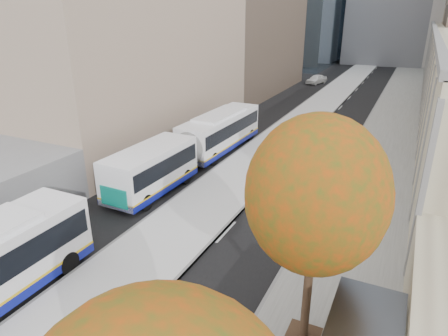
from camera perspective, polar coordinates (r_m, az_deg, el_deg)
The scene contains 5 objects.
bus_platform at distance 35.41m, azimuth 8.90°, elevation 4.70°, with size 4.25×150.00×0.15m, color silver.
sidewalk at distance 34.14m, azimuth 21.82°, elevation 2.68°, with size 4.75×150.00×0.08m, color slate.
tree_c at distance 11.85m, azimuth 13.07°, elevation -3.84°, with size 4.20×4.20×7.28m.
bus_far at distance 27.85m, azimuth -4.10°, elevation 3.36°, with size 2.87×16.79×2.79m.
distant_car at distance 62.18m, azimuth 13.06°, elevation 12.26°, with size 1.59×3.94×1.34m, color silver.
Camera 1 is at (5.70, 2.46, 10.24)m, focal length 32.00 mm.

